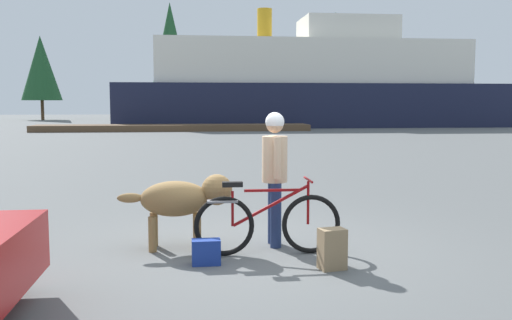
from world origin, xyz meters
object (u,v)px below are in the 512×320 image
at_px(backpack, 332,249).
at_px(handbag_pannier, 206,252).
at_px(person_cyclist, 275,166).
at_px(dog, 183,199).
at_px(bicycle, 267,223).
at_px(ferry_boat, 311,86).

xyz_separation_m(backpack, handbag_pannier, (-1.36, 0.33, -0.08)).
relative_size(person_cyclist, dog, 1.19).
distance_m(dog, backpack, 2.00).
bearing_deg(backpack, handbag_pannier, 166.30).
bearing_deg(bicycle, backpack, -46.89).
relative_size(bicycle, dog, 1.24).
bearing_deg(handbag_pannier, person_cyclist, 40.90).
height_order(person_cyclist, handbag_pannier, person_cyclist).
distance_m(backpack, handbag_pannier, 1.41).
distance_m(person_cyclist, dog, 1.22).
xyz_separation_m(bicycle, ferry_boat, (8.27, 36.25, 2.69)).
relative_size(person_cyclist, handbag_pannier, 5.30).
relative_size(backpack, ferry_boat, 0.02).
height_order(dog, ferry_boat, ferry_boat).
xyz_separation_m(handbag_pannier, ferry_boat, (9.00, 36.59, 2.93)).
height_order(dog, backpack, dog).
bearing_deg(person_cyclist, dog, -179.58).
xyz_separation_m(dog, handbag_pannier, (0.26, -0.76, -0.48)).
bearing_deg(ferry_boat, person_cyclist, -102.76).
height_order(backpack, ferry_boat, ferry_boat).
xyz_separation_m(backpack, ferry_boat, (7.64, 36.92, 2.85)).
bearing_deg(bicycle, ferry_boat, 77.15).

